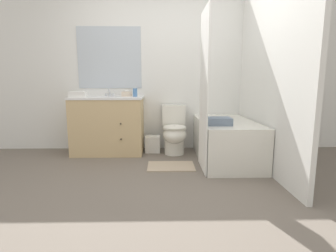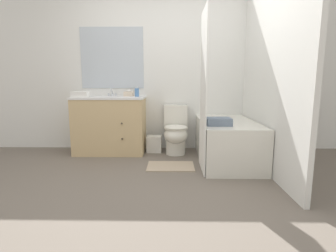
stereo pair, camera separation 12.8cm
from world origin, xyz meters
name	(u,v)px [view 2 (the right image)]	position (x,y,z in m)	size (l,w,h in m)	color
ground_plane	(155,186)	(0.00, 0.00, 0.00)	(14.00, 14.00, 0.00)	#6B6056
wall_back	(161,70)	(-0.01, 1.62, 1.25)	(8.00, 0.06, 2.50)	silver
wall_right	(263,67)	(1.31, 0.80, 1.25)	(0.05, 2.60, 2.50)	silver
vanity_cabinet	(110,124)	(-0.77, 1.32, 0.43)	(1.05, 0.59, 0.85)	tan
sink_faucet	(112,94)	(-0.77, 1.52, 0.89)	(0.14, 0.12, 0.12)	silver
toilet	(176,132)	(0.23, 1.26, 0.33)	(0.36, 0.62, 0.72)	silver
bathtub	(227,141)	(0.92, 0.90, 0.28)	(0.73, 1.39, 0.55)	silver
shower_curtain	(203,92)	(0.54, 0.53, 0.95)	(0.01, 0.58, 1.89)	white
wastebasket	(154,144)	(-0.10, 1.35, 0.13)	(0.23, 0.19, 0.25)	silver
tissue_box	(129,94)	(-0.50, 1.47, 0.89)	(0.14, 0.14, 0.10)	beige
soap_dispenser	(137,92)	(-0.36, 1.37, 0.92)	(0.07, 0.07, 0.15)	#4C7AB2
hand_towel_folded	(80,94)	(-1.14, 1.13, 0.89)	(0.23, 0.14, 0.08)	white
bath_towel_folded	(219,121)	(0.74, 0.56, 0.59)	(0.29, 0.24, 0.09)	slate
bath_mat	(171,166)	(0.16, 0.62, 0.01)	(0.59, 0.40, 0.02)	tan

